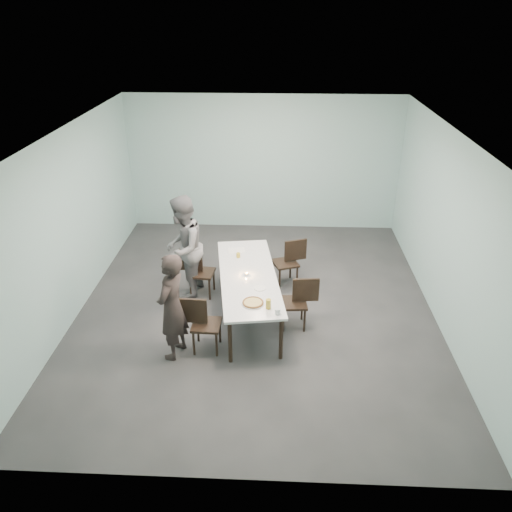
{
  "coord_description": "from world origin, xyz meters",
  "views": [
    {
      "loc": [
        0.34,
        -7.27,
        4.73
      ],
      "look_at": [
        0.0,
        -0.02,
        1.0
      ],
      "focal_mm": 35.0,
      "sensor_mm": 36.0,
      "label": 1
    }
  ],
  "objects_px": {
    "chair_near_left": "(201,321)",
    "tealight": "(246,274)",
    "diner_far": "(183,248)",
    "pizza": "(253,303)",
    "diner_near": "(172,307)",
    "side_plate": "(260,288)",
    "amber_tumbler": "(238,255)",
    "table": "(248,278)",
    "chair_near_right": "(298,299)",
    "water_tumbler": "(278,311)",
    "chair_far_right": "(290,259)",
    "beer_glass": "(268,304)",
    "chair_far_left": "(197,269)"
  },
  "relations": [
    {
      "from": "side_plate",
      "to": "chair_far_right",
      "type": "bearing_deg",
      "value": 71.81
    },
    {
      "from": "chair_near_left",
      "to": "beer_glass",
      "type": "height_order",
      "value": "beer_glass"
    },
    {
      "from": "chair_near_left",
      "to": "tealight",
      "type": "bearing_deg",
      "value": 59.0
    },
    {
      "from": "diner_far",
      "to": "pizza",
      "type": "distance_m",
      "value": 1.93
    },
    {
      "from": "pizza",
      "to": "tealight",
      "type": "height_order",
      "value": "tealight"
    },
    {
      "from": "tealight",
      "to": "amber_tumbler",
      "type": "xyz_separation_m",
      "value": [
        -0.18,
        0.64,
        0.02
      ]
    },
    {
      "from": "chair_near_left",
      "to": "side_plate",
      "type": "distance_m",
      "value": 1.05
    },
    {
      "from": "chair_far_right",
      "to": "beer_glass",
      "type": "height_order",
      "value": "beer_glass"
    },
    {
      "from": "diner_near",
      "to": "side_plate",
      "type": "height_order",
      "value": "diner_near"
    },
    {
      "from": "table",
      "to": "pizza",
      "type": "xyz_separation_m",
      "value": [
        0.12,
        -0.85,
        0.08
      ]
    },
    {
      "from": "chair_near_right",
      "to": "chair_far_right",
      "type": "bearing_deg",
      "value": -89.75
    },
    {
      "from": "side_plate",
      "to": "beer_glass",
      "type": "bearing_deg",
      "value": -75.45
    },
    {
      "from": "chair_near_left",
      "to": "side_plate",
      "type": "height_order",
      "value": "chair_near_left"
    },
    {
      "from": "table",
      "to": "amber_tumbler",
      "type": "relative_size",
      "value": 33.8
    },
    {
      "from": "chair_near_left",
      "to": "pizza",
      "type": "height_order",
      "value": "chair_near_left"
    },
    {
      "from": "chair_near_left",
      "to": "amber_tumbler",
      "type": "xyz_separation_m",
      "value": [
        0.44,
        1.59,
        0.29
      ]
    },
    {
      "from": "chair_near_left",
      "to": "water_tumbler",
      "type": "xyz_separation_m",
      "value": [
        1.13,
        -0.15,
        0.29
      ]
    },
    {
      "from": "chair_far_left",
      "to": "diner_far",
      "type": "height_order",
      "value": "diner_far"
    },
    {
      "from": "chair_far_left",
      "to": "water_tumbler",
      "type": "relative_size",
      "value": 9.67
    },
    {
      "from": "side_plate",
      "to": "water_tumbler",
      "type": "relative_size",
      "value": 2.0
    },
    {
      "from": "water_tumbler",
      "to": "amber_tumbler",
      "type": "height_order",
      "value": "water_tumbler"
    },
    {
      "from": "chair_far_right",
      "to": "pizza",
      "type": "height_order",
      "value": "chair_far_right"
    },
    {
      "from": "table",
      "to": "amber_tumbler",
      "type": "xyz_separation_m",
      "value": [
        -0.21,
        0.62,
        0.1
      ]
    },
    {
      "from": "chair_near_left",
      "to": "tealight",
      "type": "distance_m",
      "value": 1.16
    },
    {
      "from": "chair_far_right",
      "to": "tealight",
      "type": "height_order",
      "value": "chair_far_right"
    },
    {
      "from": "chair_far_right",
      "to": "amber_tumbler",
      "type": "xyz_separation_m",
      "value": [
        -0.91,
        -0.45,
        0.29
      ]
    },
    {
      "from": "chair_far_left",
      "to": "diner_near",
      "type": "xyz_separation_m",
      "value": [
        -0.08,
        -1.73,
        0.33
      ]
    },
    {
      "from": "diner_far",
      "to": "tealight",
      "type": "height_order",
      "value": "diner_far"
    },
    {
      "from": "chair_far_right",
      "to": "water_tumbler",
      "type": "relative_size",
      "value": 9.67
    },
    {
      "from": "diner_far",
      "to": "water_tumbler",
      "type": "xyz_separation_m",
      "value": [
        1.64,
        -1.69,
        -0.13
      ]
    },
    {
      "from": "chair_near_right",
      "to": "water_tumbler",
      "type": "bearing_deg",
      "value": 63.12
    },
    {
      "from": "pizza",
      "to": "amber_tumbler",
      "type": "bearing_deg",
      "value": 102.69
    },
    {
      "from": "diner_far",
      "to": "beer_glass",
      "type": "xyz_separation_m",
      "value": [
        1.51,
        -1.55,
        -0.1
      ]
    },
    {
      "from": "water_tumbler",
      "to": "tealight",
      "type": "distance_m",
      "value": 1.21
    },
    {
      "from": "diner_far",
      "to": "side_plate",
      "type": "height_order",
      "value": "diner_far"
    },
    {
      "from": "diner_far",
      "to": "tealight",
      "type": "distance_m",
      "value": 1.29
    },
    {
      "from": "chair_near_left",
      "to": "chair_near_right",
      "type": "xyz_separation_m",
      "value": [
        1.46,
        0.66,
        0.0
      ]
    },
    {
      "from": "chair_near_right",
      "to": "chair_far_right",
      "type": "xyz_separation_m",
      "value": [
        -0.12,
        1.37,
        0.0
      ]
    },
    {
      "from": "chair_near_right",
      "to": "pizza",
      "type": "distance_m",
      "value": 0.93
    },
    {
      "from": "tealight",
      "to": "beer_glass",
      "type": "bearing_deg",
      "value": -68.31
    },
    {
      "from": "diner_near",
      "to": "side_plate",
      "type": "xyz_separation_m",
      "value": [
        1.23,
        0.7,
        -0.07
      ]
    },
    {
      "from": "diner_near",
      "to": "diner_far",
      "type": "height_order",
      "value": "diner_far"
    },
    {
      "from": "amber_tumbler",
      "to": "water_tumbler",
      "type": "bearing_deg",
      "value": -68.1
    },
    {
      "from": "chair_far_right",
      "to": "diner_far",
      "type": "xyz_separation_m",
      "value": [
        -1.85,
        -0.49,
        0.43
      ]
    },
    {
      "from": "chair_far_right",
      "to": "diner_near",
      "type": "height_order",
      "value": "diner_near"
    },
    {
      "from": "chair_near_right",
      "to": "chair_far_right",
      "type": "distance_m",
      "value": 1.38
    },
    {
      "from": "chair_far_left",
      "to": "chair_far_right",
      "type": "relative_size",
      "value": 1.0
    },
    {
      "from": "diner_far",
      "to": "amber_tumbler",
      "type": "distance_m",
      "value": 0.96
    },
    {
      "from": "beer_glass",
      "to": "tealight",
      "type": "height_order",
      "value": "beer_glass"
    },
    {
      "from": "pizza",
      "to": "amber_tumbler",
      "type": "distance_m",
      "value": 1.52
    }
  ]
}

